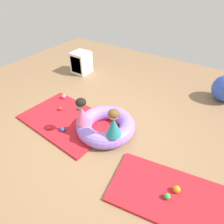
{
  "coord_description": "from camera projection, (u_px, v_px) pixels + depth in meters",
  "views": [
    {
      "loc": [
        1.71,
        -2.04,
        2.46
      ],
      "look_at": [
        0.14,
        0.3,
        0.31
      ],
      "focal_mm": 31.85,
      "sensor_mm": 36.0,
      "label": 1
    }
  ],
  "objects": [
    {
      "name": "play_ball_orange",
      "position": [
        177.0,
        189.0,
        2.59
      ],
      "size": [
        0.1,
        0.1,
        0.1
      ],
      "primitive_type": "sphere",
      "color": "orange",
      "rests_on": "gym_mat_near_left"
    },
    {
      "name": "child_in_pink",
      "position": [
        82.0,
        111.0,
        3.24
      ],
      "size": [
        0.34,
        0.34,
        0.48
      ],
      "rotation": [
        0.0,
        0.0,
        5.36
      ],
      "color": "#E5608E",
      "rests_on": "inflatable_cushion"
    },
    {
      "name": "gym_mat_near_left",
      "position": [
        175.0,
        197.0,
        2.57
      ],
      "size": [
        1.81,
        1.12,
        0.04
      ],
      "primitive_type": "cube",
      "rotation": [
        0.0,
        0.0,
        0.17
      ],
      "color": "red",
      "rests_on": "ground"
    },
    {
      "name": "gym_mat_front",
      "position": [
        67.0,
        120.0,
        3.83
      ],
      "size": [
        1.8,
        1.25,
        0.04
      ],
      "primitive_type": "cube",
      "rotation": [
        0.0,
        0.0,
        -0.08
      ],
      "color": "red",
      "rests_on": "ground"
    },
    {
      "name": "play_ball_green",
      "position": [
        167.0,
        196.0,
        2.52
      ],
      "size": [
        0.08,
        0.08,
        0.08
      ],
      "primitive_type": "sphere",
      "color": "green",
      "rests_on": "gym_mat_near_left"
    },
    {
      "name": "play_ball_red_second",
      "position": [
        49.0,
        128.0,
        3.56
      ],
      "size": [
        0.07,
        0.07,
        0.07
      ],
      "primitive_type": "sphere",
      "color": "red",
      "rests_on": "gym_mat_front"
    },
    {
      "name": "play_ball_pink",
      "position": [
        64.0,
        96.0,
        4.36
      ],
      "size": [
        0.1,
        0.1,
        0.1
      ],
      "primitive_type": "sphere",
      "color": "pink",
      "rests_on": "gym_mat_front"
    },
    {
      "name": "storage_cube",
      "position": [
        81.0,
        63.0,
        5.34
      ],
      "size": [
        0.44,
        0.44,
        0.56
      ],
      "color": "white",
      "rests_on": "ground"
    },
    {
      "name": "inflatable_cushion",
      "position": [
        106.0,
        126.0,
        3.51
      ],
      "size": [
        1.04,
        1.04,
        0.27
      ],
      "primitive_type": "torus",
      "color": "#9975EA",
      "rests_on": "ground"
    },
    {
      "name": "play_ball_yellow",
      "position": [
        87.0,
        115.0,
        3.83
      ],
      "size": [
        0.1,
        0.1,
        0.1
      ],
      "primitive_type": "sphere",
      "color": "yellow",
      "rests_on": "gym_mat_front"
    },
    {
      "name": "child_in_teal",
      "position": [
        114.0,
        123.0,
        3.0
      ],
      "size": [
        0.33,
        0.33,
        0.48
      ],
      "rotation": [
        0.0,
        0.0,
        0.49
      ],
      "color": "teal",
      "rests_on": "inflatable_cushion"
    },
    {
      "name": "play_ball_blue",
      "position": [
        63.0,
        129.0,
        3.52
      ],
      "size": [
        0.09,
        0.09,
        0.09
      ],
      "primitive_type": "sphere",
      "color": "blue",
      "rests_on": "gym_mat_front"
    },
    {
      "name": "ground_plane",
      "position": [
        97.0,
        131.0,
        3.59
      ],
      "size": [
        8.0,
        8.0,
        0.0
      ],
      "primitive_type": "plane",
      "color": "#93704C"
    },
    {
      "name": "play_ball_red",
      "position": [
        60.0,
        109.0,
        4.02
      ],
      "size": [
        0.08,
        0.08,
        0.08
      ],
      "primitive_type": "sphere",
      "color": "red",
      "rests_on": "gym_mat_front"
    },
    {
      "name": "play_ball_teal",
      "position": [
        79.0,
        108.0,
        4.03
      ],
      "size": [
        0.07,
        0.07,
        0.07
      ],
      "primitive_type": "sphere",
      "color": "teal",
      "rests_on": "gym_mat_front"
    }
  ]
}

